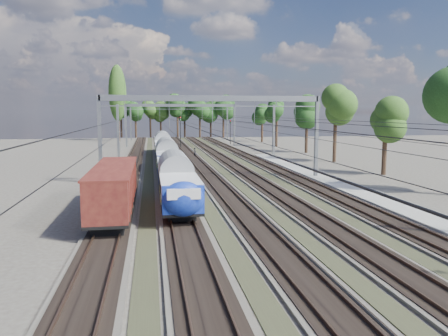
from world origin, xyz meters
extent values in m
plane|color=#47423A|center=(0.00, 0.00, 0.00)|extent=(220.00, 220.00, 0.00)
cube|color=#47423A|center=(-9.00, 45.00, 0.07)|extent=(3.00, 130.00, 0.15)
cube|color=black|center=(-9.00, 45.00, 0.17)|extent=(2.50, 130.00, 0.06)
cube|color=#473326|center=(-9.72, 45.00, 0.27)|extent=(0.08, 130.00, 0.14)
cube|color=#473326|center=(-8.28, 45.00, 0.27)|extent=(0.08, 130.00, 0.14)
cube|color=#47423A|center=(-4.50, 45.00, 0.07)|extent=(3.00, 130.00, 0.15)
cube|color=black|center=(-4.50, 45.00, 0.17)|extent=(2.50, 130.00, 0.06)
cube|color=#473326|center=(-5.22, 45.00, 0.27)|extent=(0.08, 130.00, 0.14)
cube|color=#473326|center=(-3.78, 45.00, 0.27)|extent=(0.08, 130.00, 0.14)
cube|color=#47423A|center=(0.00, 45.00, 0.07)|extent=(3.00, 130.00, 0.15)
cube|color=black|center=(0.00, 45.00, 0.17)|extent=(2.50, 130.00, 0.06)
cube|color=#473326|center=(-0.72, 45.00, 0.27)|extent=(0.08, 130.00, 0.14)
cube|color=#473326|center=(0.72, 45.00, 0.27)|extent=(0.08, 130.00, 0.14)
cube|color=#47423A|center=(4.50, 45.00, 0.07)|extent=(3.00, 130.00, 0.15)
cube|color=black|center=(4.50, 45.00, 0.17)|extent=(2.50, 130.00, 0.06)
cube|color=#473326|center=(3.78, 45.00, 0.27)|extent=(0.08, 130.00, 0.14)
cube|color=#473326|center=(5.22, 45.00, 0.27)|extent=(0.08, 130.00, 0.14)
cube|color=#47423A|center=(9.00, 45.00, 0.07)|extent=(3.00, 130.00, 0.15)
cube|color=black|center=(9.00, 45.00, 0.17)|extent=(2.50, 130.00, 0.06)
cube|color=#473326|center=(8.28, 45.00, 0.27)|extent=(0.08, 130.00, 0.14)
cube|color=#473326|center=(9.72, 45.00, 0.27)|extent=(0.08, 130.00, 0.14)
cube|color=#302D1F|center=(-6.75, 45.00, 0.03)|extent=(1.10, 130.00, 0.05)
cube|color=#302D1F|center=(-2.25, 45.00, 0.03)|extent=(1.10, 130.00, 0.05)
cube|color=#302D1F|center=(2.25, 45.00, 0.03)|extent=(1.10, 130.00, 0.05)
cube|color=#302D1F|center=(6.75, 45.00, 0.03)|extent=(1.10, 130.00, 0.05)
cube|color=gray|center=(12.00, 20.00, 0.15)|extent=(3.00, 70.00, 0.30)
cube|color=slate|center=(-11.50, 30.00, 4.50)|extent=(0.35, 0.35, 9.00)
cube|color=slate|center=(11.50, 30.00, 4.50)|extent=(0.35, 0.35, 9.00)
cube|color=slate|center=(0.00, 30.00, 8.70)|extent=(23.00, 0.35, 0.60)
cube|color=slate|center=(-11.50, 78.00, 4.50)|extent=(0.35, 0.35, 9.00)
cube|color=slate|center=(11.50, 78.00, 4.50)|extent=(0.35, 0.35, 9.00)
cube|color=slate|center=(0.00, 78.00, 8.70)|extent=(23.00, 0.35, 0.60)
cube|color=slate|center=(-11.50, 55.00, 4.25)|extent=(0.35, 0.35, 8.50)
cube|color=slate|center=(-11.50, 100.00, 4.25)|extent=(0.35, 0.35, 8.50)
cube|color=slate|center=(13.80, 55.00, 4.25)|extent=(0.35, 0.35, 8.50)
cube|color=slate|center=(13.80, 100.00, 4.25)|extent=(0.35, 0.35, 8.50)
cylinder|color=black|center=(-9.00, 45.00, 5.50)|extent=(0.03, 130.00, 0.03)
cylinder|color=black|center=(-9.00, 45.00, 6.60)|extent=(0.03, 130.00, 0.03)
cylinder|color=black|center=(-4.50, 45.00, 5.50)|extent=(0.03, 130.00, 0.03)
cylinder|color=black|center=(-4.50, 45.00, 6.60)|extent=(0.03, 130.00, 0.03)
cylinder|color=black|center=(0.00, 45.00, 5.50)|extent=(0.03, 130.00, 0.03)
cylinder|color=black|center=(0.00, 45.00, 6.60)|extent=(0.03, 130.00, 0.03)
cylinder|color=black|center=(4.50, 45.00, 5.50)|extent=(0.03, 130.00, 0.03)
cylinder|color=black|center=(4.50, 45.00, 6.60)|extent=(0.03, 130.00, 0.03)
cylinder|color=black|center=(9.00, 45.00, 5.50)|extent=(0.03, 130.00, 0.03)
cylinder|color=black|center=(9.00, 45.00, 6.60)|extent=(0.03, 130.00, 0.03)
cylinder|color=black|center=(-14.79, 113.50, 3.54)|extent=(0.56, 0.56, 7.08)
sphere|color=#1C3915|center=(-14.79, 113.50, 9.21)|extent=(4.89, 4.89, 4.89)
cylinder|color=black|center=(-11.20, 112.81, 2.96)|extent=(0.56, 0.56, 5.93)
sphere|color=#1C3915|center=(-11.20, 112.81, 7.70)|extent=(4.42, 4.42, 4.42)
cylinder|color=black|center=(-7.42, 112.78, 2.96)|extent=(0.56, 0.56, 5.92)
sphere|color=#1C3915|center=(-7.42, 112.78, 7.69)|extent=(5.35, 5.35, 5.35)
cylinder|color=black|center=(-3.28, 111.68, 3.13)|extent=(0.56, 0.56, 6.25)
sphere|color=#1C3915|center=(-3.28, 111.68, 8.13)|extent=(4.04, 4.04, 4.04)
cylinder|color=black|center=(-0.11, 110.88, 2.93)|extent=(0.56, 0.56, 5.86)
sphere|color=#1C3915|center=(-0.11, 110.88, 7.61)|extent=(4.79, 4.79, 4.79)
cylinder|color=black|center=(4.26, 110.76, 3.29)|extent=(0.56, 0.56, 6.57)
sphere|color=#1C3915|center=(4.26, 110.76, 8.54)|extent=(4.06, 4.06, 4.06)
cylinder|color=black|center=(8.08, 110.85, 3.30)|extent=(0.56, 0.56, 6.59)
sphere|color=#1C3915|center=(8.08, 110.85, 8.57)|extent=(4.21, 4.21, 4.21)
cylinder|color=black|center=(11.46, 112.76, 3.14)|extent=(0.56, 0.56, 6.28)
sphere|color=#1C3915|center=(11.46, 112.76, 8.17)|extent=(4.00, 4.00, 4.00)
cylinder|color=black|center=(15.34, 113.51, 3.62)|extent=(0.56, 0.56, 7.23)
sphere|color=#1C3915|center=(15.34, 113.51, 9.40)|extent=(4.16, 4.16, 4.16)
cylinder|color=black|center=(21.23, 33.56, 2.77)|extent=(0.56, 0.56, 5.53)
sphere|color=#1C3915|center=(21.23, 33.56, 7.19)|extent=(4.41, 4.41, 4.41)
cylinder|color=black|center=(20.02, 44.22, 3.07)|extent=(0.56, 0.56, 6.15)
sphere|color=#1C3915|center=(20.02, 44.22, 7.99)|extent=(3.97, 3.97, 3.97)
cylinder|color=black|center=(19.73, 61.20, 3.26)|extent=(0.56, 0.56, 6.52)
sphere|color=#1C3915|center=(19.73, 61.20, 8.47)|extent=(4.07, 4.07, 4.07)
cylinder|color=black|center=(20.59, 74.98, 3.24)|extent=(0.56, 0.56, 6.49)
sphere|color=#1C3915|center=(20.59, 74.98, 8.43)|extent=(4.94, 4.94, 4.94)
cylinder|color=black|center=(19.78, 89.97, 3.30)|extent=(0.56, 0.56, 6.61)
sphere|color=#1C3915|center=(19.78, 89.97, 8.59)|extent=(4.34, 4.34, 4.34)
cylinder|color=black|center=(-14.50, 98.00, 8.00)|extent=(0.70, 0.70, 16.00)
ellipsoid|color=#284D19|center=(-14.50, 98.00, 12.00)|extent=(4.40, 4.40, 14.08)
cube|color=black|center=(-4.50, 13.60, 0.51)|extent=(1.85, 2.78, 0.74)
cube|color=black|center=(-4.50, 26.56, 0.51)|extent=(1.85, 2.78, 0.74)
cube|color=navy|center=(-4.50, 20.08, 1.90)|extent=(2.59, 18.51, 1.76)
cube|color=silver|center=(-4.50, 20.08, 2.36)|extent=(2.67, 17.77, 0.88)
cube|color=black|center=(-3.16, 20.08, 2.36)|extent=(0.04, 15.73, 0.65)
cube|color=yellow|center=(-4.50, 16.01, 1.43)|extent=(2.68, 5.18, 0.65)
cylinder|color=gray|center=(-4.50, 20.08, 2.78)|extent=(2.63, 18.51, 2.63)
cube|color=black|center=(-4.50, 32.71, 0.51)|extent=(1.85, 2.78, 0.74)
cube|color=black|center=(-4.50, 45.67, 0.51)|extent=(1.85, 2.78, 0.74)
cube|color=navy|center=(-4.50, 39.19, 1.90)|extent=(2.59, 18.51, 1.76)
cube|color=silver|center=(-4.50, 39.19, 2.36)|extent=(2.67, 17.77, 0.88)
cube|color=black|center=(-3.16, 39.19, 2.36)|extent=(0.04, 15.73, 0.65)
cube|color=yellow|center=(-4.50, 35.12, 1.43)|extent=(2.68, 5.18, 0.65)
cylinder|color=gray|center=(-4.50, 39.19, 2.78)|extent=(2.63, 18.51, 2.63)
cube|color=black|center=(-4.50, 51.82, 0.51)|extent=(1.85, 2.78, 0.74)
cube|color=black|center=(-4.50, 64.78, 0.51)|extent=(1.85, 2.78, 0.74)
cube|color=navy|center=(-4.50, 58.30, 1.90)|extent=(2.59, 18.51, 1.76)
cube|color=silver|center=(-4.50, 58.30, 2.36)|extent=(2.67, 17.77, 0.88)
cube|color=black|center=(-3.16, 58.30, 2.36)|extent=(0.04, 15.73, 0.65)
cube|color=yellow|center=(-4.50, 54.23, 1.43)|extent=(2.68, 5.18, 0.65)
cylinder|color=gray|center=(-4.50, 58.30, 2.78)|extent=(2.63, 18.51, 2.63)
ellipsoid|color=navy|center=(-4.50, 11.02, 1.94)|extent=(2.63, 1.44, 2.24)
cube|color=black|center=(-9.00, 10.79, 0.47)|extent=(1.88, 2.45, 0.66)
cube|color=black|center=(-9.00, 20.01, 0.47)|extent=(1.88, 2.45, 0.66)
cube|color=black|center=(-9.00, 15.40, 0.89)|extent=(2.54, 13.18, 0.19)
cube|color=#431212|center=(-9.00, 15.40, 2.21)|extent=(2.54, 13.18, 2.45)
cube|color=#431212|center=(-9.00, 15.40, 3.48)|extent=(2.73, 13.18, 0.11)
imported|color=black|center=(0.64, 55.24, 0.77)|extent=(0.46, 0.61, 1.54)
cylinder|color=black|center=(-0.61, 71.59, 2.80)|extent=(0.16, 0.16, 5.60)
cube|color=black|center=(-0.61, 71.59, 6.00)|extent=(0.46, 0.38, 0.78)
sphere|color=red|center=(-0.61, 71.44, 6.22)|extent=(0.18, 0.18, 0.18)
sphere|color=#0C9919|center=(-0.61, 71.44, 5.83)|extent=(0.18, 0.18, 0.18)
cylinder|color=black|center=(11.46, 82.66, 2.39)|extent=(0.13, 0.13, 4.79)
cube|color=black|center=(11.46, 82.66, 5.13)|extent=(0.36, 0.25, 0.67)
sphere|color=red|center=(11.46, 82.53, 5.32)|extent=(0.15, 0.15, 0.15)
sphere|color=#0C9919|center=(11.46, 82.53, 4.98)|extent=(0.15, 0.15, 0.15)
camera|label=1|loc=(-6.38, -15.50, 7.28)|focal=35.00mm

